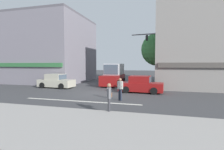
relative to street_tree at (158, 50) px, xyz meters
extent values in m
plane|color=#3D3D3F|center=(-5.30, -6.72, -4.45)|extent=(120.00, 120.00, 0.00)
cube|color=silver|center=(-5.30, -10.22, -4.44)|extent=(9.00, 0.24, 0.01)
cube|color=#9E9993|center=(-5.30, -15.22, -4.37)|extent=(40.00, 5.00, 0.16)
cube|color=slate|center=(-16.06, 2.22, 0.30)|extent=(10.81, 10.77, 9.50)
cube|color=#2D6638|center=(-16.06, -3.27, -1.85)|extent=(10.27, 0.24, 0.50)
cube|color=#57545B|center=(-16.06, 2.22, 5.20)|extent=(10.81, 10.77, 0.30)
cube|color=gray|center=(5.85, 2.46, 1.10)|extent=(12.12, 11.83, 11.09)
cube|color=#4C4742|center=(5.85, -3.56, -1.85)|extent=(11.52, 0.24, 0.50)
cylinder|color=#4C3823|center=(0.00, 0.00, -2.95)|extent=(0.32, 0.32, 2.98)
sphere|color=#337038|center=(0.00, 0.00, 0.01)|extent=(3.94, 3.94, 3.94)
cylinder|color=brown|center=(-12.48, -0.83, -0.26)|extent=(0.22, 0.22, 8.38)
cube|color=#473828|center=(-12.48, -0.83, 3.53)|extent=(1.40, 0.12, 0.10)
cylinder|color=#47474C|center=(1.98, -2.52, -1.35)|extent=(0.18, 0.18, 6.20)
cylinder|color=#47474C|center=(-0.41, -2.29, 1.50)|extent=(4.79, 0.59, 0.12)
cube|color=black|center=(0.30, -2.36, 1.10)|extent=(0.22, 0.26, 0.60)
sphere|color=black|center=(0.18, -2.34, 1.28)|extent=(0.12, 0.12, 0.12)
sphere|color=black|center=(0.18, -2.34, 1.10)|extent=(0.12, 0.12, 0.12)
sphere|color=green|center=(0.18, -2.34, 0.92)|extent=(0.12, 0.12, 0.12)
cube|color=black|center=(-1.13, -2.22, 1.10)|extent=(0.22, 0.26, 0.60)
sphere|color=black|center=(-1.25, -2.20, 1.28)|extent=(0.12, 0.12, 0.12)
sphere|color=black|center=(-1.25, -2.20, 1.10)|extent=(0.12, 0.12, 0.12)
sphere|color=green|center=(-1.25, -2.20, 0.92)|extent=(0.12, 0.12, 0.12)
cube|color=#B7B29E|center=(-11.13, -4.23, -3.91)|extent=(4.21, 1.99, 0.80)
cube|color=#B7B29E|center=(-11.23, -4.22, -3.19)|extent=(2.01, 1.69, 0.64)
cube|color=#475666|center=(-10.26, -4.29, -3.19)|extent=(0.16, 1.44, 0.54)
cylinder|color=black|center=(-9.80, -3.47, -4.13)|extent=(0.65, 0.22, 0.64)
cylinder|color=black|center=(-9.92, -5.17, -4.13)|extent=(0.65, 0.22, 0.64)
cylinder|color=black|center=(-12.34, -3.29, -4.13)|extent=(0.65, 0.22, 0.64)
cylinder|color=black|center=(-12.46, -4.99, -4.13)|extent=(0.65, 0.22, 0.64)
cube|color=maroon|center=(-5.44, -0.24, -3.70)|extent=(2.01, 5.60, 1.20)
cube|color=silver|center=(-5.44, 0.31, -2.40)|extent=(1.91, 3.40, 1.40)
cube|color=#475666|center=(-5.44, -1.41, -2.40)|extent=(1.75, 0.06, 1.19)
cylinder|color=black|center=(-4.44, -1.97, -4.03)|extent=(0.24, 0.84, 0.84)
cylinder|color=black|center=(-6.44, -1.98, -4.03)|extent=(0.24, 0.84, 0.84)
cylinder|color=black|center=(-4.44, 1.50, -4.03)|extent=(0.24, 0.84, 0.84)
cylinder|color=black|center=(-6.44, 1.49, -4.03)|extent=(0.24, 0.84, 0.84)
cube|color=maroon|center=(-1.43, -5.06, -3.91)|extent=(4.19, 1.92, 0.80)
cube|color=maroon|center=(-1.53, -5.05, -3.19)|extent=(1.98, 1.66, 0.64)
cube|color=#475666|center=(-0.56, -5.11, -3.19)|extent=(0.14, 1.44, 0.54)
cylinder|color=black|center=(-0.12, -4.28, -4.13)|extent=(0.65, 0.21, 0.64)
cylinder|color=black|center=(-0.21, -5.98, -4.13)|extent=(0.65, 0.21, 0.64)
cylinder|color=black|center=(-2.66, -4.14, -4.13)|extent=(0.65, 0.21, 0.64)
cylinder|color=black|center=(-2.75, -5.84, -4.13)|extent=(0.65, 0.21, 0.64)
cylinder|color=#333338|center=(-2.34, -12.83, -4.02)|extent=(0.14, 0.14, 0.86)
cylinder|color=#333338|center=(-2.39, -12.66, -4.02)|extent=(0.14, 0.14, 0.86)
cube|color=slate|center=(-2.36, -12.74, -3.30)|extent=(0.32, 0.41, 0.58)
sphere|color=#9E7051|center=(-2.36, -12.74, -2.89)|extent=(0.22, 0.22, 0.22)
cylinder|color=slate|center=(-2.29, -12.97, -3.30)|extent=(0.09, 0.09, 0.56)
cylinder|color=slate|center=(-2.44, -12.51, -3.30)|extent=(0.09, 0.09, 0.56)
cube|color=brown|center=(-2.42, -12.42, -3.47)|extent=(0.30, 0.20, 0.24)
cylinder|color=#232838|center=(-2.62, -9.13, -4.02)|extent=(0.14, 0.14, 0.86)
cylinder|color=#232838|center=(-2.47, -9.23, -4.02)|extent=(0.14, 0.14, 0.86)
cube|color=beige|center=(-2.54, -9.18, -3.30)|extent=(0.42, 0.38, 0.58)
sphere|color=#9E7051|center=(-2.54, -9.18, -2.89)|extent=(0.22, 0.22, 0.22)
cylinder|color=beige|center=(-2.74, -9.04, -3.30)|extent=(0.09, 0.09, 0.56)
cylinder|color=beige|center=(-2.35, -9.31, -3.30)|extent=(0.09, 0.09, 0.56)
camera|label=1|loc=(0.26, -21.73, -1.74)|focal=28.00mm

